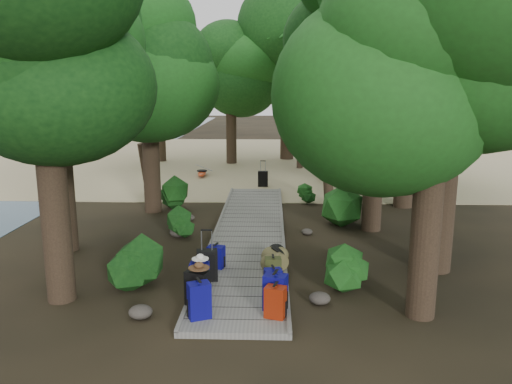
# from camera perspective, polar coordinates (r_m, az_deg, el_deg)

# --- Properties ---
(ground) EXTENTS (120.00, 120.00, 0.00)m
(ground) POSITION_cam_1_polar(r_m,az_deg,el_deg) (13.38, -0.99, -6.23)
(ground) COLOR #302618
(ground) RESTS_ON ground
(sand_beach) EXTENTS (40.00, 22.00, 0.02)m
(sand_beach) POSITION_cam_1_polar(r_m,az_deg,el_deg) (29.00, 0.56, 3.74)
(sand_beach) COLOR tan
(sand_beach) RESTS_ON ground
(boardwalk) EXTENTS (2.00, 12.00, 0.12)m
(boardwalk) POSITION_cam_1_polar(r_m,az_deg,el_deg) (14.31, -0.79, -4.75)
(boardwalk) COLOR gray
(boardwalk) RESTS_ON ground
(backpack_left_a) EXTENTS (0.47, 0.40, 0.73)m
(backpack_left_a) POSITION_cam_1_polar(r_m,az_deg,el_deg) (9.13, -6.52, -12.00)
(backpack_left_a) COLOR navy
(backpack_left_a) RESTS_ON boardwalk
(backpack_left_b) EXTENTS (0.50, 0.43, 0.77)m
(backpack_left_b) POSITION_cam_1_polar(r_m,az_deg,el_deg) (9.59, -6.68, -10.67)
(backpack_left_b) COLOR black
(backpack_left_b) RESTS_ON boardwalk
(backpack_left_c) EXTENTS (0.38, 0.28, 0.70)m
(backpack_left_c) POSITION_cam_1_polar(r_m,az_deg,el_deg) (10.15, -6.47, -9.56)
(backpack_left_c) COLOR navy
(backpack_left_c) RESTS_ON boardwalk
(backpack_left_d) EXTENTS (0.42, 0.35, 0.56)m
(backpack_left_d) POSITION_cam_1_polar(r_m,az_deg,el_deg) (11.50, -4.59, -7.26)
(backpack_left_d) COLOR navy
(backpack_left_d) RESTS_ON boardwalk
(backpack_right_a) EXTENTS (0.42, 0.35, 0.64)m
(backpack_right_a) POSITION_cam_1_polar(r_m,az_deg,el_deg) (9.12, 2.23, -12.26)
(backpack_right_a) COLOR #931B00
(backpack_right_a) RESTS_ON boardwalk
(backpack_right_b) EXTENTS (0.48, 0.40, 0.75)m
(backpack_right_b) POSITION_cam_1_polar(r_m,az_deg,el_deg) (9.39, 2.23, -11.17)
(backpack_right_b) COLOR navy
(backpack_right_b) RESTS_ON boardwalk
(backpack_right_c) EXTENTS (0.38, 0.31, 0.58)m
(backpack_right_c) POSITION_cam_1_polar(r_m,az_deg,el_deg) (10.08, 1.96, -10.03)
(backpack_right_c) COLOR navy
(backpack_right_c) RESTS_ON boardwalk
(backpack_right_d) EXTENTS (0.36, 0.28, 0.53)m
(backpack_right_d) POSITION_cam_1_polar(r_m,az_deg,el_deg) (10.82, 1.95, -8.59)
(backpack_right_d) COLOR #363E19
(backpack_right_d) RESTS_ON boardwalk
(duffel_right_khaki) EXTENTS (0.63, 0.73, 0.41)m
(duffel_right_khaki) POSITION_cam_1_polar(r_m,az_deg,el_deg) (11.49, 2.16, -7.66)
(duffel_right_khaki) COLOR brown
(duffel_right_khaki) RESTS_ON boardwalk
(duffel_right_black) EXTENTS (0.43, 0.65, 0.40)m
(duffel_right_black) POSITION_cam_1_polar(r_m,az_deg,el_deg) (11.69, 2.35, -7.33)
(duffel_right_black) COLOR black
(duffel_right_black) RESTS_ON boardwalk
(suitcase_on_boardwalk) EXTENTS (0.47, 0.31, 0.68)m
(suitcase_on_boardwalk) POSITION_cam_1_polar(r_m,az_deg,el_deg) (10.76, -5.60, -8.33)
(suitcase_on_boardwalk) COLOR black
(suitcase_on_boardwalk) RESTS_ON boardwalk
(lone_suitcase_on_sand) EXTENTS (0.42, 0.25, 0.65)m
(lone_suitcase_on_sand) POSITION_cam_1_polar(r_m,az_deg,el_deg) (21.09, 0.80, 1.52)
(lone_suitcase_on_sand) COLOR black
(lone_suitcase_on_sand) RESTS_ON sand_beach
(hat_brown) EXTENTS (0.40, 0.40, 0.12)m
(hat_brown) POSITION_cam_1_polar(r_m,az_deg,el_deg) (9.38, -6.54, -8.28)
(hat_brown) COLOR #51351E
(hat_brown) RESTS_ON backpack_left_b
(hat_white) EXTENTS (0.34, 0.34, 0.11)m
(hat_white) POSITION_cam_1_polar(r_m,az_deg,el_deg) (10.05, -6.40, -7.32)
(hat_white) COLOR silver
(hat_white) RESTS_ON backpack_left_c
(kayak) EXTENTS (1.03, 3.50, 0.34)m
(kayak) POSITION_cam_1_polar(r_m,az_deg,el_deg) (23.79, -6.19, 2.28)
(kayak) COLOR #BF3610
(kayak) RESTS_ON sand_beach
(sun_lounger) EXTENTS (0.62, 1.86, 0.60)m
(sun_lounger) POSITION_cam_1_polar(r_m,az_deg,el_deg) (22.17, 8.61, 1.83)
(sun_lounger) COLOR silver
(sun_lounger) RESTS_ON sand_beach
(tree_right_a) EXTENTS (4.56, 4.56, 7.61)m
(tree_right_a) POSITION_cam_1_polar(r_m,az_deg,el_deg) (9.14, 19.75, 8.89)
(tree_right_a) COLOR black
(tree_right_a) RESTS_ON ground
(tree_right_b) EXTENTS (5.94, 5.94, 10.60)m
(tree_right_b) POSITION_cam_1_polar(r_m,az_deg,el_deg) (11.82, 21.48, 16.62)
(tree_right_b) COLOR black
(tree_right_b) RESTS_ON ground
(tree_right_c) EXTENTS (4.65, 4.65, 8.05)m
(tree_right_c) POSITION_cam_1_polar(r_m,az_deg,el_deg) (14.69, 13.72, 11.04)
(tree_right_c) COLOR black
(tree_right_c) RESTS_ON ground
(tree_right_d) EXTENTS (5.27, 5.27, 9.65)m
(tree_right_d) POSITION_cam_1_polar(r_m,az_deg,el_deg) (17.99, 17.34, 13.52)
(tree_right_d) COLOR black
(tree_right_d) RESTS_ON ground
(tree_right_e) EXTENTS (4.57, 4.57, 8.23)m
(tree_right_e) POSITION_cam_1_polar(r_m,az_deg,el_deg) (20.32, 12.69, 11.52)
(tree_right_e) COLOR black
(tree_right_e) RESTS_ON ground
(tree_right_f) EXTENTS (4.87, 4.87, 8.70)m
(tree_right_f) POSITION_cam_1_polar(r_m,az_deg,el_deg) (23.11, 17.27, 11.90)
(tree_right_f) COLOR black
(tree_right_f) RESTS_ON ground
(tree_left_a) EXTENTS (4.73, 4.73, 7.88)m
(tree_left_a) POSITION_cam_1_polar(r_m,az_deg,el_deg) (10.11, -22.94, 9.66)
(tree_left_a) COLOR black
(tree_left_a) RESTS_ON ground
(tree_left_b) EXTENTS (4.93, 4.93, 8.87)m
(tree_left_b) POSITION_cam_1_polar(r_m,az_deg,el_deg) (13.37, -22.24, 12.19)
(tree_left_b) COLOR black
(tree_left_b) RESTS_ON ground
(tree_left_c) EXTENTS (4.64, 4.64, 8.07)m
(tree_left_c) POSITION_cam_1_polar(r_m,az_deg,el_deg) (16.86, -12.22, 11.23)
(tree_left_c) COLOR black
(tree_left_c) RESTS_ON ground
(tree_back_a) EXTENTS (4.66, 4.66, 8.07)m
(tree_back_a) POSITION_cam_1_polar(r_m,az_deg,el_deg) (27.30, -2.89, 11.69)
(tree_back_a) COLOR black
(tree_back_a) RESTS_ON ground
(tree_back_b) EXTENTS (6.20, 6.20, 11.07)m
(tree_back_b) POSITION_cam_1_polar(r_m,az_deg,el_deg) (29.02, 3.68, 14.66)
(tree_back_b) COLOR black
(tree_back_b) RESTS_ON ground
(tree_back_c) EXTENTS (5.05, 5.05, 9.09)m
(tree_back_c) POSITION_cam_1_polar(r_m,az_deg,el_deg) (28.32, 10.09, 12.56)
(tree_back_c) COLOR black
(tree_back_c) RESTS_ON ground
(tree_back_d) EXTENTS (4.62, 4.62, 7.71)m
(tree_back_d) POSITION_cam_1_polar(r_m,az_deg,el_deg) (28.57, -11.04, 11.13)
(tree_back_d) COLOR black
(tree_back_d) RESTS_ON ground
(palm_right_a) EXTENTS (4.93, 4.93, 8.40)m
(palm_right_a) POSITION_cam_1_polar(r_m,az_deg,el_deg) (18.14, 9.12, 11.91)
(palm_right_a) COLOR #134614
(palm_right_a) RESTS_ON ground
(palm_right_b) EXTENTS (4.45, 4.45, 8.59)m
(palm_right_b) POSITION_cam_1_polar(r_m,az_deg,el_deg) (23.83, 11.80, 12.03)
(palm_right_b) COLOR #134614
(palm_right_b) RESTS_ON ground
(palm_right_c) EXTENTS (4.28, 4.28, 6.81)m
(palm_right_c) POSITION_cam_1_polar(r_m,az_deg,el_deg) (25.88, 5.65, 10.23)
(palm_right_c) COLOR #134614
(palm_right_c) RESTS_ON ground
(palm_left_a) EXTENTS (3.85, 3.85, 6.12)m
(palm_left_a) POSITION_cam_1_polar(r_m,az_deg,el_deg) (19.83, -13.18, 8.44)
(palm_left_a) COLOR #134614
(palm_left_a) RESTS_ON ground
(rock_left_a) EXTENTS (0.44, 0.40, 0.24)m
(rock_left_a) POSITION_cam_1_polar(r_m,az_deg,el_deg) (9.67, -13.06, -13.20)
(rock_left_a) COLOR #4C473F
(rock_left_a) RESTS_ON ground
(rock_left_b) EXTENTS (0.32, 0.29, 0.17)m
(rock_left_b) POSITION_cam_1_polar(r_m,az_deg,el_deg) (12.27, -15.65, -7.99)
(rock_left_b) COLOR #4C473F
(rock_left_b) RESTS_ON ground
(rock_left_c) EXTENTS (0.52, 0.47, 0.29)m
(rock_left_c) POSITION_cam_1_polar(r_m,az_deg,el_deg) (14.32, -8.82, -4.55)
(rock_left_c) COLOR #4C473F
(rock_left_c) RESTS_ON ground
(rock_left_d) EXTENTS (0.34, 0.31, 0.19)m
(rock_left_d) POSITION_cam_1_polar(r_m,az_deg,el_deg) (16.00, -7.64, -2.91)
(rock_left_d) COLOR #4C473F
(rock_left_d) RESTS_ON ground
(rock_right_a) EXTENTS (0.43, 0.38, 0.23)m
(rock_right_a) POSITION_cam_1_polar(r_m,az_deg,el_deg) (10.07, 7.29, -11.95)
(rock_right_a) COLOR #4C473F
(rock_right_a) RESTS_ON ground
(rock_right_b) EXTENTS (0.47, 0.42, 0.26)m
(rock_right_b) POSITION_cam_1_polar(r_m,az_deg,el_deg) (12.45, 9.64, -7.19)
(rock_right_b) COLOR #4C473F
(rock_right_b) RESTS_ON ground
(rock_right_c) EXTENTS (0.32, 0.29, 0.18)m
(rock_right_c) POSITION_cam_1_polar(r_m,az_deg,el_deg) (14.45, 5.85, -4.53)
(rock_right_c) COLOR #4C473F
(rock_right_c) RESTS_ON ground
(rock_right_d) EXTENTS (0.63, 0.56, 0.34)m
(rock_right_d) POSITION_cam_1_polar(r_m,az_deg,el_deg) (16.95, 9.67, -1.86)
(rock_right_d) COLOR #4C473F
(rock_right_d) RESTS_ON ground
(shrub_left_a) EXTENTS (1.15, 1.15, 1.04)m
(shrub_left_a) POSITION_cam_1_polar(r_m,az_deg,el_deg) (10.98, -13.60, -7.87)
(shrub_left_a) COLOR #1A4B16
(shrub_left_a) RESTS_ON ground
(shrub_left_b) EXTENTS (0.86, 0.86, 0.77)m
(shrub_left_b) POSITION_cam_1_polar(r_m,az_deg,el_deg) (14.03, -8.14, -3.83)
(shrub_left_b) COLOR #1A4B16
(shrub_left_b) RESTS_ON ground
(shrub_left_c) EXTENTS (1.09, 1.09, 0.98)m
(shrub_left_c) POSITION_cam_1_polar(r_m,az_deg,el_deg) (17.61, -9.79, -0.28)
(shrub_left_c) COLOR #1A4B16
(shrub_left_c) RESTS_ON ground
(shrub_right_a) EXTENTS (0.99, 0.99, 0.89)m
(shrub_right_a) POSITION_cam_1_polar(r_m,az_deg,el_deg) (10.74, 10.15, -8.59)
(shrub_right_a) COLOR #1A4B16
(shrub_right_a) RESTS_ON ground
(shrub_right_b) EXTENTS (1.48, 1.48, 1.33)m
(shrub_right_b) POSITION_cam_1_polar(r_m,az_deg,el_deg) (15.38, 9.23, -1.39)
(shrub_right_b) COLOR #1A4B16
(shrub_right_b) RESTS_ON ground
(shrub_right_c) EXTENTS (0.74, 0.74, 0.66)m
(shrub_right_c) POSITION_cam_1_polar(r_m,az_deg,el_deg) (18.21, 5.88, -0.27)
(shrub_right_c) COLOR #1A4B16
(shrub_right_c) RESTS_ON ground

